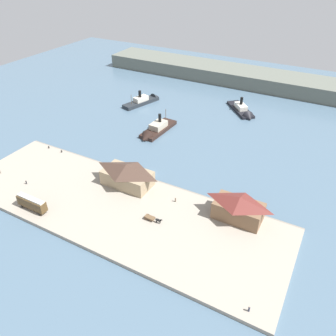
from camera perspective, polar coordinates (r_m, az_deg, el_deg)
ground_plane at (r=122.98m, az=-2.97°, el=-1.08°), size 320.00×320.00×0.00m
quay_promenade at (r=108.52m, az=-9.04°, el=-6.67°), size 110.00×36.00×1.20m
seawall_edge at (r=120.23m, az=-3.87°, el=-1.75°), size 110.00×0.80×1.00m
ferry_shed_customs_shed at (r=114.37m, az=-6.99°, el=-1.07°), size 17.05×9.65×8.14m
ferry_shed_west_terminal at (r=102.16m, az=11.97°, el=-6.63°), size 14.72×8.43×8.04m
street_tram at (r=112.18m, az=-22.24°, el=-5.51°), size 10.53×2.65×4.55m
horse_cart at (r=101.24m, az=-2.66°, el=-8.59°), size 5.97×1.68×1.87m
pedestrian_by_tram at (r=83.84m, az=13.67°, el=-22.36°), size 0.42×0.42×1.70m
pedestrian_near_cart at (r=135.40m, az=-26.78°, el=-0.53°), size 0.41×0.41×1.66m
pedestrian_walking_west at (r=107.98m, az=1.28°, el=-5.44°), size 0.43×0.43×1.72m
pedestrian_near_east_shed at (r=125.62m, az=-23.05°, el=-2.25°), size 0.38×0.38×1.53m
mooring_post_center_east at (r=144.52m, az=-19.68°, el=3.36°), size 0.44×0.44×0.90m
mooring_post_east at (r=140.00m, az=-17.71°, el=2.74°), size 0.44×0.44×0.90m
ferry_approaching_east at (r=149.40m, az=-2.29°, el=6.34°), size 8.03×23.05×10.56m
ferry_departing_north at (r=172.65m, az=12.73°, el=9.38°), size 19.70×21.12×9.39m
ferry_moored_west at (r=181.38m, az=-4.01°, el=11.47°), size 11.78×23.43×8.95m
far_headland at (r=213.10m, az=13.03°, el=14.93°), size 180.00×24.00×8.00m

